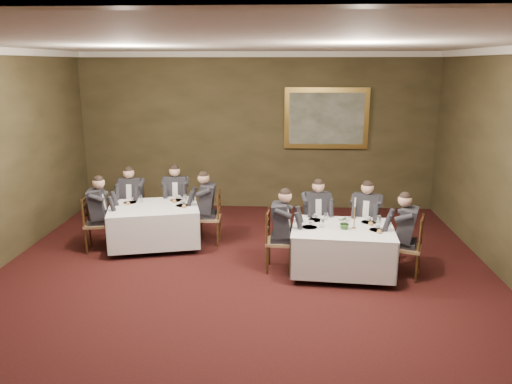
# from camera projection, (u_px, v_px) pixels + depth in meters

# --- Properties ---
(ground) EXTENTS (10.00, 10.00, 0.00)m
(ground) POSITION_uv_depth(u_px,v_px,m) (238.00, 307.00, 6.85)
(ground) COLOR black
(ground) RESTS_ON ground
(ceiling) EXTENTS (8.00, 10.00, 0.10)m
(ceiling) POSITION_uv_depth(u_px,v_px,m) (235.00, 42.00, 5.97)
(ceiling) COLOR silver
(ceiling) RESTS_ON back_wall
(back_wall) EXTENTS (8.00, 0.10, 3.50)m
(back_wall) POSITION_uv_depth(u_px,v_px,m) (257.00, 132.00, 11.25)
(back_wall) COLOR #2F2A17
(back_wall) RESTS_ON ground
(crown_molding) EXTENTS (8.00, 10.00, 0.12)m
(crown_molding) POSITION_uv_depth(u_px,v_px,m) (235.00, 47.00, 5.99)
(crown_molding) COLOR white
(crown_molding) RESTS_ON back_wall
(table_main) EXTENTS (1.68, 1.33, 0.67)m
(table_main) POSITION_uv_depth(u_px,v_px,m) (342.00, 247.00, 7.86)
(table_main) COLOR black
(table_main) RESTS_ON ground
(table_second) EXTENTS (1.83, 1.56, 0.67)m
(table_second) POSITION_uv_depth(u_px,v_px,m) (154.00, 223.00, 9.03)
(table_second) COLOR black
(table_second) RESTS_ON ground
(chair_main_backleft) EXTENTS (0.50, 0.49, 1.00)m
(chair_main_backleft) POSITION_uv_depth(u_px,v_px,m) (315.00, 238.00, 8.74)
(chair_main_backleft) COLOR olive
(chair_main_backleft) RESTS_ON ground
(diner_main_backleft) EXTENTS (0.47, 0.54, 1.35)m
(diner_main_backleft) POSITION_uv_depth(u_px,v_px,m) (316.00, 226.00, 8.67)
(diner_main_backleft) COLOR black
(diner_main_backleft) RESTS_ON chair_main_backleft
(chair_main_backright) EXTENTS (0.53, 0.52, 1.00)m
(chair_main_backright) POSITION_uv_depth(u_px,v_px,m) (365.00, 240.00, 8.63)
(chair_main_backright) COLOR olive
(chair_main_backright) RESTS_ON ground
(diner_main_backright) EXTENTS (0.51, 0.57, 1.35)m
(diner_main_backright) POSITION_uv_depth(u_px,v_px,m) (366.00, 228.00, 8.56)
(diner_main_backright) COLOR black
(diner_main_backright) RESTS_ON chair_main_backright
(chair_main_endleft) EXTENTS (0.45, 0.46, 1.00)m
(chair_main_endleft) POSITION_uv_depth(u_px,v_px,m) (279.00, 253.00, 8.03)
(chair_main_endleft) COLOR olive
(chair_main_endleft) RESTS_ON ground
(diner_main_endleft) EXTENTS (0.50, 0.44, 1.35)m
(diner_main_endleft) POSITION_uv_depth(u_px,v_px,m) (279.00, 240.00, 7.97)
(diner_main_endleft) COLOR black
(diner_main_endleft) RESTS_ON chair_main_endleft
(chair_main_endright) EXTENTS (0.54, 0.55, 1.00)m
(chair_main_endright) POSITION_uv_depth(u_px,v_px,m) (407.00, 260.00, 7.77)
(chair_main_endright) COLOR olive
(chair_main_endright) RESTS_ON ground
(diner_main_endright) EXTENTS (0.58, 0.53, 1.35)m
(diner_main_endright) POSITION_uv_depth(u_px,v_px,m) (407.00, 246.00, 7.72)
(diner_main_endright) COLOR black
(diner_main_endright) RESTS_ON chair_main_endright
(chair_sec_backleft) EXTENTS (0.44, 0.42, 1.00)m
(chair_sec_backleft) POSITION_uv_depth(u_px,v_px,m) (133.00, 219.00, 9.77)
(chair_sec_backleft) COLOR olive
(chair_sec_backleft) RESTS_ON ground
(diner_sec_backleft) EXTENTS (0.42, 0.48, 1.35)m
(diner_sec_backleft) POSITION_uv_depth(u_px,v_px,m) (132.00, 208.00, 9.70)
(diner_sec_backleft) COLOR black
(diner_sec_backleft) RESTS_ON chair_sec_backleft
(chair_sec_backright) EXTENTS (0.49, 0.48, 1.00)m
(chair_sec_backright) POSITION_uv_depth(u_px,v_px,m) (177.00, 217.00, 9.92)
(chair_sec_backright) COLOR olive
(chair_sec_backright) RESTS_ON ground
(diner_sec_backright) EXTENTS (0.46, 0.53, 1.35)m
(diner_sec_backright) POSITION_uv_depth(u_px,v_px,m) (176.00, 206.00, 9.85)
(diner_sec_backright) COLOR black
(diner_sec_backright) RESTS_ON chair_sec_backright
(chair_sec_endright) EXTENTS (0.43, 0.45, 1.00)m
(chair_sec_endright) POSITION_uv_depth(u_px,v_px,m) (210.00, 228.00, 9.25)
(chair_sec_endright) COLOR olive
(chair_sec_endright) RESTS_ON ground
(diner_sec_endright) EXTENTS (0.49, 0.43, 1.35)m
(diner_sec_endright) POSITION_uv_depth(u_px,v_px,m) (209.00, 216.00, 9.19)
(diner_sec_endright) COLOR black
(diner_sec_endright) RESTS_ON chair_sec_endright
(chair_sec_endleft) EXTENTS (0.49, 0.51, 1.00)m
(chair_sec_endleft) POSITION_uv_depth(u_px,v_px,m) (98.00, 235.00, 8.89)
(chair_sec_endleft) COLOR olive
(chair_sec_endleft) RESTS_ON ground
(diner_sec_endleft) EXTENTS (0.55, 0.48, 1.35)m
(diner_sec_endleft) POSITION_uv_depth(u_px,v_px,m) (97.00, 223.00, 8.83)
(diner_sec_endleft) COLOR black
(diner_sec_endleft) RESTS_ON chair_sec_endleft
(centerpiece) EXTENTS (0.25, 0.23, 0.24)m
(centerpiece) POSITION_uv_depth(u_px,v_px,m) (345.00, 222.00, 7.68)
(centerpiece) COLOR #2D5926
(centerpiece) RESTS_ON table_main
(candlestick) EXTENTS (0.07, 0.07, 0.51)m
(candlestick) POSITION_uv_depth(u_px,v_px,m) (354.00, 217.00, 7.71)
(candlestick) COLOR #B37D36
(candlestick) RESTS_ON table_main
(place_setting_table_main) EXTENTS (0.33, 0.31, 0.14)m
(place_setting_table_main) POSITION_uv_depth(u_px,v_px,m) (319.00, 218.00, 8.17)
(place_setting_table_main) COLOR white
(place_setting_table_main) RESTS_ON table_main
(place_setting_table_second) EXTENTS (0.33, 0.31, 0.14)m
(place_setting_table_second) POSITION_uv_depth(u_px,v_px,m) (133.00, 200.00, 9.20)
(place_setting_table_second) COLOR white
(place_setting_table_second) RESTS_ON table_second
(painting) EXTENTS (1.86, 0.09, 1.34)m
(painting) POSITION_uv_depth(u_px,v_px,m) (326.00, 118.00, 11.02)
(painting) COLOR #B89543
(painting) RESTS_ON back_wall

